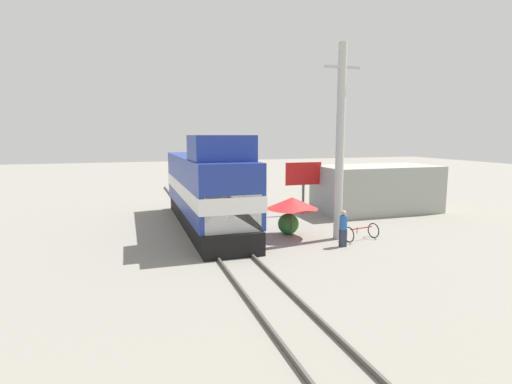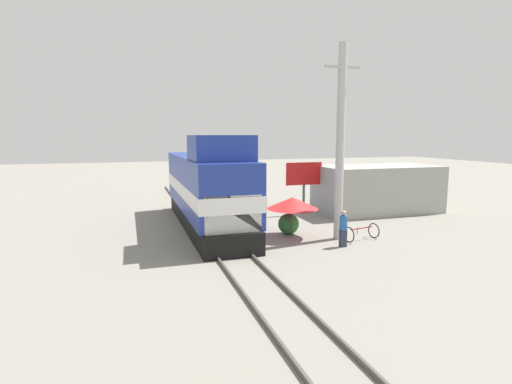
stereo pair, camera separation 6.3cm
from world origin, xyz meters
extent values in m
plane|color=gray|center=(0.00, 0.00, 0.00)|extent=(120.00, 120.00, 0.00)
cube|color=#4C4742|center=(-0.72, 0.00, 0.07)|extent=(0.08, 41.55, 0.15)
cube|color=#4C4742|center=(0.72, 0.00, 0.07)|extent=(0.08, 41.55, 0.15)
cube|color=black|center=(0.00, 3.28, 0.50)|extent=(2.60, 12.41, 1.01)
cube|color=navy|center=(0.00, 3.28, 2.44)|extent=(2.83, 11.91, 2.87)
cube|color=white|center=(0.00, 3.28, 2.15)|extent=(2.87, 12.03, 0.70)
cube|color=white|center=(0.00, -1.80, 1.79)|extent=(2.40, 1.74, 1.58)
cube|color=navy|center=(0.00, -0.44, 4.44)|extent=(2.66, 2.73, 1.14)
cylinder|color=#B2B2AD|center=(5.59, -1.28, 4.61)|extent=(0.40, 0.40, 9.22)
cube|color=#B2B2AD|center=(5.59, -1.28, 8.12)|extent=(1.80, 0.12, 0.12)
cylinder|color=#4C4C4C|center=(3.61, -0.28, 0.93)|extent=(0.05, 0.05, 1.85)
cone|color=red|center=(3.61, -0.28, 1.71)|extent=(2.53, 2.53, 0.57)
cube|color=#595959|center=(6.54, 4.82, 0.95)|extent=(0.12, 0.12, 1.89)
cube|color=red|center=(6.54, 4.82, 2.60)|extent=(2.43, 0.08, 1.42)
sphere|color=#2D722D|center=(3.65, 0.29, 0.53)|extent=(1.07, 1.07, 1.07)
cube|color=#2D3347|center=(5.11, -2.62, 0.40)|extent=(0.30, 0.20, 0.80)
cylinder|color=#2659A5|center=(5.11, -2.62, 1.12)|extent=(0.34, 0.34, 0.64)
sphere|color=tan|center=(5.11, -2.62, 1.56)|extent=(0.23, 0.23, 0.23)
torus|color=black|center=(5.75, -2.04, 0.37)|extent=(0.20, 0.74, 0.74)
torus|color=black|center=(7.34, -1.71, 0.37)|extent=(0.20, 0.74, 0.74)
cube|color=#A51919|center=(6.54, -1.88, 0.59)|extent=(1.36, 0.32, 0.04)
cylinder|color=#A51919|center=(6.27, -1.93, 0.50)|extent=(0.04, 0.04, 0.31)
cube|color=#999E93|center=(11.54, 4.24, 1.51)|extent=(7.76, 4.06, 3.03)
camera|label=1|loc=(-4.04, -18.12, 5.02)|focal=28.00mm
camera|label=2|loc=(-3.98, -18.14, 5.02)|focal=28.00mm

